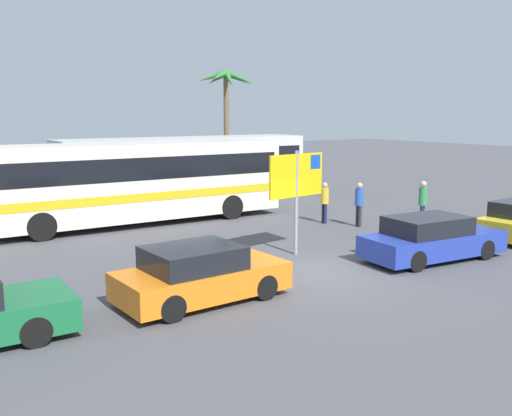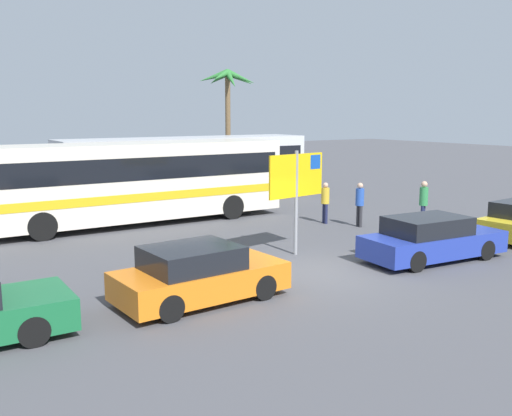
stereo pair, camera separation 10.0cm
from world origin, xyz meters
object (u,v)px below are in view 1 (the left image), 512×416
car_blue (432,239)px  pedestrian_by_bus (325,199)px  bus_front_coach (133,179)px  pedestrian_crossing_lot (423,200)px  bus_rear_coach (186,167)px  car_orange (200,275)px  ferry_sign (298,179)px  pedestrian_near_sign (359,201)px

car_blue → pedestrian_by_bus: 6.22m
car_blue → bus_front_coach: bearing=122.4°
bus_front_coach → pedestrian_by_bus: (6.37, -4.00, -0.83)m
pedestrian_crossing_lot → pedestrian_by_bus: (-2.54, 2.71, -0.11)m
bus_rear_coach → pedestrian_by_bus: bus_rear_coach is taller
bus_rear_coach → car_orange: bus_rear_coach is taller
bus_rear_coach → ferry_sign: size_ratio=3.78×
bus_front_coach → car_orange: bearing=-102.4°
car_orange → car_blue: 7.50m
ferry_sign → car_orange: (-4.57, -2.33, -1.69)m
bus_front_coach → pedestrian_by_bus: bearing=-32.1°
pedestrian_crossing_lot → pedestrian_near_sign: bearing=24.3°
car_orange → car_blue: (7.49, -0.39, 0.00)m
pedestrian_near_sign → pedestrian_crossing_lot: 2.38m
car_orange → pedestrian_near_sign: pedestrian_near_sign is taller
ferry_sign → car_blue: size_ratio=0.70×
ferry_sign → pedestrian_by_bus: size_ratio=1.97×
bus_front_coach → pedestrian_by_bus: bus_front_coach is taller
bus_front_coach → pedestrian_crossing_lot: bearing=-37.0°
pedestrian_crossing_lot → pedestrian_by_bus: bearing=15.5°
ferry_sign → car_blue: bearing=-51.5°
pedestrian_near_sign → pedestrian_by_bus: size_ratio=1.04×
car_blue → pedestrian_crossing_lot: size_ratio=2.55×
car_blue → pedestrian_crossing_lot: bearing=48.4°
bus_front_coach → car_orange: (-2.14, -9.73, -1.15)m
bus_rear_coach → car_blue: 13.74m
bus_front_coach → pedestrian_by_bus: size_ratio=7.44×
car_orange → pedestrian_near_sign: size_ratio=2.38×
pedestrian_by_bus → bus_rear_coach: bearing=-59.6°
ferry_sign → bus_rear_coach: bearing=73.2°
bus_rear_coach → car_orange: (-6.15, -13.24, -1.15)m
bus_front_coach → pedestrian_near_sign: 8.81m
car_blue → pedestrian_crossing_lot: (3.55, 3.41, 0.43)m
bus_front_coach → car_orange: size_ratio=2.99×
car_orange → pedestrian_by_bus: (8.51, 5.74, 0.32)m
bus_front_coach → pedestrian_crossing_lot: bus_front_coach is taller
bus_front_coach → bus_rear_coach: (4.01, 3.51, 0.00)m
bus_front_coach → bus_rear_coach: bearing=41.2°
car_orange → bus_front_coach: bearing=74.2°
bus_rear_coach → ferry_sign: bearing=-98.2°
ferry_sign → pedestrian_near_sign: ferry_sign is taller
car_blue → ferry_sign: bearing=141.6°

